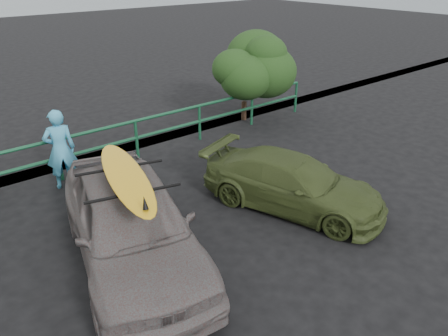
% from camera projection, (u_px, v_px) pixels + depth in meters
% --- Properties ---
extents(ground, '(80.00, 80.00, 0.00)m').
position_uv_depth(ground, '(234.00, 267.00, 7.30)').
color(ground, black).
extents(guardrail, '(14.00, 0.08, 1.04)m').
position_uv_depth(guardrail, '(100.00, 149.00, 10.57)').
color(guardrail, '#164F31').
rests_on(guardrail, ground).
extents(shrub_right, '(3.20, 2.40, 2.47)m').
position_uv_depth(shrub_right, '(241.00, 82.00, 13.47)').
color(shrub_right, '#1F3E16').
rests_on(shrub_right, ground).
extents(sedan, '(2.94, 4.86, 1.55)m').
position_uv_depth(sedan, '(131.00, 223.00, 7.11)').
color(sedan, '#625958').
rests_on(sedan, ground).
extents(olive_vehicle, '(2.67, 4.07, 1.10)m').
position_uv_depth(olive_vehicle, '(293.00, 183.00, 8.88)').
color(olive_vehicle, '#39471F').
rests_on(olive_vehicle, ground).
extents(man, '(0.74, 0.57, 1.81)m').
position_uv_depth(man, '(60.00, 149.00, 9.55)').
color(man, '#45A7D0').
rests_on(man, ground).
extents(roof_rack, '(1.64, 1.34, 0.05)m').
position_uv_depth(roof_rack, '(126.00, 180.00, 6.76)').
color(roof_rack, black).
rests_on(roof_rack, sedan).
extents(surfboard, '(1.27, 2.82, 0.08)m').
position_uv_depth(surfboard, '(126.00, 176.00, 6.73)').
color(surfboard, gold).
rests_on(surfboard, roof_rack).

